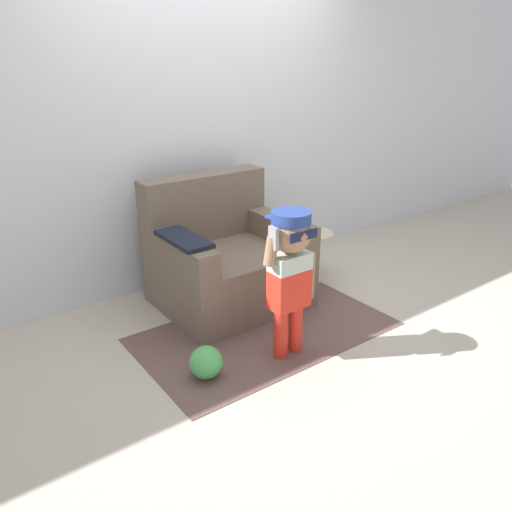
% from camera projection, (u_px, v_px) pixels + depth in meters
% --- Properties ---
extents(ground_plane, '(10.00, 10.00, 0.00)m').
position_uv_depth(ground_plane, '(254.00, 295.00, 3.94)').
color(ground_plane, '#BCB29E').
extents(wall_back, '(10.00, 0.05, 2.60)m').
position_uv_depth(wall_back, '(206.00, 118.00, 3.92)').
color(wall_back, silver).
rests_on(wall_back, ground_plane).
extents(armchair, '(1.02, 0.88, 0.94)m').
position_uv_depth(armchair, '(225.00, 260.00, 3.74)').
color(armchair, '#6B5B4C').
rests_on(armchair, ground_plane).
extents(person_child, '(0.38, 0.29, 0.94)m').
position_uv_depth(person_child, '(290.00, 262.00, 2.94)').
color(person_child, red).
rests_on(person_child, ground_plane).
extents(side_table, '(0.32, 0.32, 0.42)m').
position_uv_depth(side_table, '(312.00, 251.00, 4.13)').
color(side_table, beige).
rests_on(side_table, ground_plane).
extents(rug, '(1.71, 0.99, 0.01)m').
position_uv_depth(rug, '(265.00, 331.00, 3.42)').
color(rug, brown).
rests_on(rug, ground_plane).
extents(toy_ball, '(0.20, 0.20, 0.20)m').
position_uv_depth(toy_ball, '(206.00, 362.00, 2.90)').
color(toy_ball, '#4CB256').
rests_on(toy_ball, ground_plane).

